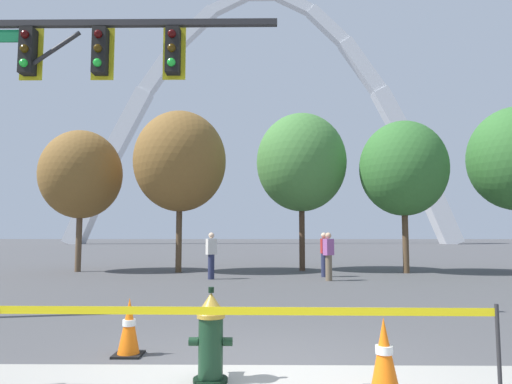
{
  "coord_description": "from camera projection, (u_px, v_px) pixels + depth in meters",
  "views": [
    {
      "loc": [
        -0.05,
        -5.16,
        1.56
      ],
      "look_at": [
        -0.18,
        5.0,
        2.5
      ],
      "focal_mm": 31.48,
      "sensor_mm": 36.0,
      "label": 1
    }
  ],
  "objects": [
    {
      "name": "ground_plane",
      "position": [
        266.0,
        374.0,
        4.99
      ],
      "size": [
        240.0,
        240.0,
        0.0
      ],
      "primitive_type": "plane",
      "color": "#474749"
    },
    {
      "name": "caution_tape_barrier",
      "position": [
        241.0,
        330.0,
        4.49
      ],
      "size": [
        5.11,
        0.12,
        0.86
      ],
      "color": "#232326",
      "rests_on": "ground"
    },
    {
      "name": "traffic_signal_gantry",
      "position": [
        44.0,
        91.0,
        8.55
      ],
      "size": [
        6.42,
        0.44,
        6.0
      ],
      "color": "#232326",
      "rests_on": "ground"
    },
    {
      "name": "traffic_cone_by_hydrant",
      "position": [
        384.0,
        356.0,
        4.42
      ],
      "size": [
        0.36,
        0.36,
        0.73
      ],
      "color": "black",
      "rests_on": "ground"
    },
    {
      "name": "tree_center_right",
      "position": [
        403.0,
        168.0,
        18.05
      ],
      "size": [
        3.48,
        3.48,
        6.09
      ],
      "color": "brown",
      "rests_on": "ground"
    },
    {
      "name": "fire_hydrant",
      "position": [
        211.0,
        337.0,
        4.74
      ],
      "size": [
        0.46,
        0.48,
        0.99
      ],
      "color": "black",
      "rests_on": "ground"
    },
    {
      "name": "pedestrian_walking_left",
      "position": [
        324.0,
        254.0,
        16.21
      ],
      "size": [
        0.22,
        0.35,
        1.59
      ],
      "color": "#232847",
      "rests_on": "ground"
    },
    {
      "name": "pedestrian_walking_right",
      "position": [
        211.0,
        255.0,
        15.38
      ],
      "size": [
        0.39,
        0.35,
        1.59
      ],
      "color": "#232847",
      "rests_on": "ground"
    },
    {
      "name": "pedestrian_standing_center",
      "position": [
        329.0,
        256.0,
        14.87
      ],
      "size": [
        0.39,
        0.37,
        1.59
      ],
      "color": "brown",
      "rests_on": "ground"
    },
    {
      "name": "traffic_cone_mid_sidewalk",
      "position": [
        129.0,
        327.0,
        5.77
      ],
      "size": [
        0.36,
        0.36,
        0.73
      ],
      "color": "black",
      "rests_on": "ground"
    },
    {
      "name": "tree_center_left",
      "position": [
        301.0,
        162.0,
        19.25
      ],
      "size": [
        3.84,
        3.84,
        6.72
      ],
      "color": "#473323",
      "rests_on": "ground"
    },
    {
      "name": "tree_far_left",
      "position": [
        81.0,
        175.0,
        18.7
      ],
      "size": [
        3.35,
        3.35,
        5.86
      ],
      "color": "brown",
      "rests_on": "ground"
    },
    {
      "name": "monument_arch",
      "position": [
        262.0,
        126.0,
        68.07
      ],
      "size": [
        58.81,
        2.63,
        39.87
      ],
      "color": "silver",
      "rests_on": "ground"
    },
    {
      "name": "tree_left_mid",
      "position": [
        180.0,
        161.0,
        18.44
      ],
      "size": [
        3.77,
        3.77,
        6.6
      ],
      "color": "brown",
      "rests_on": "ground"
    }
  ]
}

